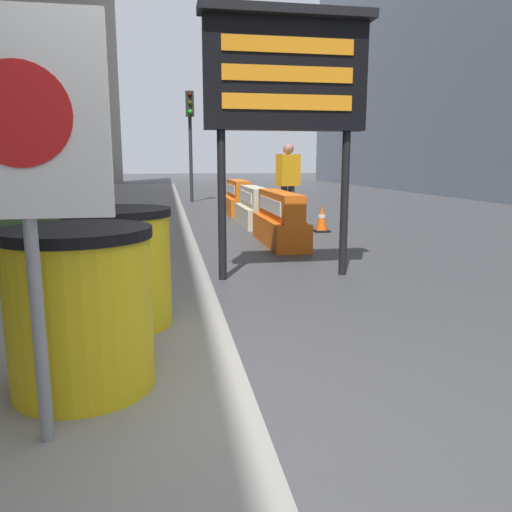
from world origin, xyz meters
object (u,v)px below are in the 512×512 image
(jersey_barrier_orange_far, at_px, (280,221))
(pedestrian_worker, at_px, (288,177))
(barrel_drum_middle, at_px, (119,267))
(traffic_light_near_curb, at_px, (190,123))
(jersey_barrier_cream, at_px, (254,209))
(jersey_barrier_orange_near, at_px, (238,199))
(warning_sign, at_px, (22,146))
(message_board, at_px, (286,77))
(traffic_cone_near, at_px, (322,219))
(barrel_drum_foreground, at_px, (81,309))
(traffic_cone_mid, at_px, (253,208))

(jersey_barrier_orange_far, height_order, pedestrian_worker, pedestrian_worker)
(barrel_drum_middle, relative_size, traffic_light_near_curb, 0.25)
(jersey_barrier_cream, bearing_deg, pedestrian_worker, -0.79)
(jersey_barrier_orange_near, bearing_deg, warning_sign, -102.47)
(warning_sign, relative_size, message_board, 0.61)
(warning_sign, xyz_separation_m, traffic_cone_near, (3.71, 7.54, -1.22))
(jersey_barrier_cream, distance_m, jersey_barrier_orange_near, 2.55)
(jersey_barrier_cream, height_order, pedestrian_worker, pedestrian_worker)
(barrel_drum_middle, relative_size, jersey_barrier_orange_far, 0.43)
(barrel_drum_foreground, bearing_deg, traffic_light_near_curb, 84.80)
(barrel_drum_foreground, height_order, traffic_light_near_curb, traffic_light_near_curb)
(traffic_cone_near, height_order, traffic_light_near_curb, traffic_light_near_curb)
(jersey_barrier_orange_far, bearing_deg, barrel_drum_foreground, -113.37)
(barrel_drum_middle, xyz_separation_m, jersey_barrier_orange_near, (2.32, 9.68, -0.20))
(barrel_drum_foreground, height_order, traffic_cone_near, barrel_drum_foreground)
(traffic_light_near_curb, bearing_deg, jersey_barrier_cream, -81.45)
(barrel_drum_foreground, xyz_separation_m, traffic_light_near_curb, (1.38, 15.22, 2.16))
(traffic_cone_near, xyz_separation_m, traffic_cone_mid, (-1.04, 2.31, 0.03))
(jersey_barrier_orange_far, xyz_separation_m, traffic_light_near_curb, (-1.05, 9.59, 2.36))
(message_board, relative_size, traffic_cone_near, 5.67)
(message_board, bearing_deg, jersey_barrier_orange_near, 86.20)
(jersey_barrier_orange_near, bearing_deg, message_board, -93.80)
(warning_sign, distance_m, traffic_cone_near, 8.49)
(barrel_drum_middle, bearing_deg, warning_sign, -96.77)
(traffic_cone_near, relative_size, traffic_light_near_curb, 0.15)
(barrel_drum_foreground, distance_m, jersey_barrier_orange_far, 6.13)
(traffic_cone_mid, distance_m, pedestrian_worker, 1.43)
(barrel_drum_middle, distance_m, pedestrian_worker, 7.78)
(pedestrian_worker, bearing_deg, traffic_light_near_curb, -91.99)
(barrel_drum_foreground, bearing_deg, pedestrian_worker, 68.70)
(jersey_barrier_cream, distance_m, pedestrian_worker, 1.05)
(warning_sign, relative_size, traffic_cone_near, 3.45)
(barrel_drum_middle, xyz_separation_m, jersey_barrier_orange_far, (2.32, 4.50, -0.20))
(jersey_barrier_cream, bearing_deg, traffic_cone_mid, 81.11)
(jersey_barrier_orange_far, xyz_separation_m, pedestrian_worker, (0.78, 2.62, 0.68))
(warning_sign, height_order, traffic_cone_near, warning_sign)
(jersey_barrier_orange_near, height_order, traffic_cone_near, jersey_barrier_orange_near)
(barrel_drum_foreground, distance_m, message_board, 4.06)
(traffic_cone_near, bearing_deg, pedestrian_worker, 107.67)
(barrel_drum_foreground, relative_size, jersey_barrier_orange_far, 0.43)
(warning_sign, xyz_separation_m, jersey_barrier_cream, (2.52, 8.83, -1.11))
(jersey_barrier_orange_far, bearing_deg, traffic_cone_mid, 87.51)
(traffic_cone_mid, height_order, pedestrian_worker, pedestrian_worker)
(barrel_drum_middle, distance_m, traffic_cone_near, 6.82)
(warning_sign, height_order, jersey_barrier_cream, warning_sign)
(message_board, height_order, pedestrian_worker, message_board)
(pedestrian_worker, bearing_deg, jersey_barrier_orange_near, -89.69)
(barrel_drum_foreground, distance_m, traffic_light_near_curb, 15.43)
(barrel_drum_middle, xyz_separation_m, traffic_cone_mid, (2.47, 8.14, -0.31))
(traffic_cone_near, height_order, pedestrian_worker, pedestrian_worker)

